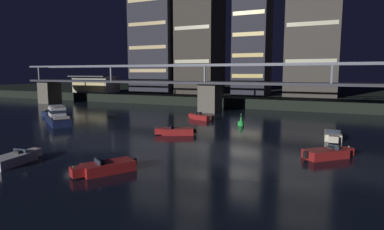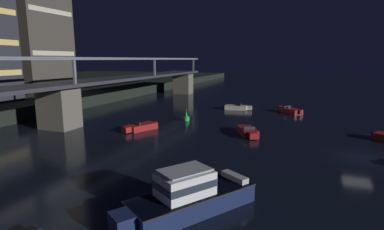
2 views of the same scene
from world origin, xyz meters
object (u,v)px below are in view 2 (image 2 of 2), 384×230
object	(u,v)px
speedboat_mid_left	(248,131)
speedboat_far_center	(141,127)
river_bridge	(58,95)
speedboat_mid_center	(237,107)
cabin_cruiser_near_left	(189,196)
channel_buoy	(186,118)
speedboat_near_center	(290,111)

from	to	relation	value
speedboat_mid_left	speedboat_far_center	world-z (taller)	same
river_bridge	speedboat_mid_center	size ratio (longest dim) A/B	18.06
speedboat_far_center	speedboat_mid_center	bearing A→B (deg)	-22.56
cabin_cruiser_near_left	channel_buoy	size ratio (longest dim) A/B	4.95
speedboat_far_center	channel_buoy	distance (m)	8.49
speedboat_near_center	speedboat_mid_left	xyz separation A→B (m)	(-17.77, 4.14, 0.00)
cabin_cruiser_near_left	speedboat_mid_center	size ratio (longest dim) A/B	1.67
speedboat_mid_center	cabin_cruiser_near_left	bearing A→B (deg)	-172.42
cabin_cruiser_near_left	speedboat_mid_center	bearing A→B (deg)	7.58
speedboat_near_center	speedboat_mid_left	bearing A→B (deg)	166.88
cabin_cruiser_near_left	speedboat_near_center	size ratio (longest dim) A/B	1.96
speedboat_mid_left	speedboat_mid_center	size ratio (longest dim) A/B	0.95
cabin_cruiser_near_left	speedboat_far_center	bearing A→B (deg)	37.14
speedboat_near_center	speedboat_mid_center	distance (m)	9.24
river_bridge	speedboat_far_center	size ratio (longest dim) A/B	18.71
cabin_cruiser_near_left	speedboat_far_center	size ratio (longest dim) A/B	1.73
river_bridge	speedboat_mid_center	distance (m)	30.22
speedboat_far_center	cabin_cruiser_near_left	bearing A→B (deg)	-142.86
speedboat_mid_left	speedboat_mid_center	world-z (taller)	same
speedboat_far_center	speedboat_mid_left	bearing A→B (deg)	-80.04
speedboat_far_center	speedboat_near_center	bearing A→B (deg)	-41.28
speedboat_near_center	channel_buoy	bearing A→B (deg)	130.76
speedboat_mid_left	speedboat_far_center	size ratio (longest dim) A/B	0.98
cabin_cruiser_near_left	channel_buoy	xyz separation A→B (m)	(25.68, 10.18, -0.57)
river_bridge	cabin_cruiser_near_left	distance (m)	28.83
speedboat_mid_center	speedboat_far_center	bearing A→B (deg)	157.44
speedboat_mid_center	speedboat_near_center	bearing A→B (deg)	-91.24
speedboat_mid_center	speedboat_far_center	world-z (taller)	same
speedboat_mid_center	channel_buoy	world-z (taller)	channel_buoy
cabin_cruiser_near_left	channel_buoy	bearing A→B (deg)	21.62
speedboat_mid_center	speedboat_mid_left	bearing A→B (deg)	-164.17
speedboat_near_center	speedboat_mid_left	world-z (taller)	same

